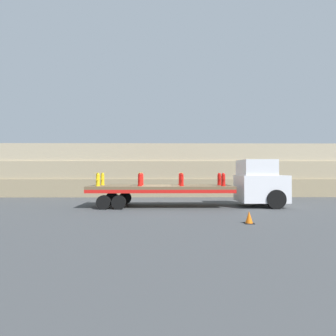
{
  "coord_description": "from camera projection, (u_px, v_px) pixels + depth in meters",
  "views": [
    {
      "loc": [
        0.25,
        -16.19,
        2.17
      ],
      "look_at": [
        0.44,
        0.0,
        2.38
      ],
      "focal_mm": 28.0,
      "sensor_mm": 36.0,
      "label": 1
    }
  ],
  "objects": [
    {
      "name": "fire_hydrant_red_near_2",
      "position": [
        182.0,
        180.0,
        15.62
      ],
      "size": [
        0.29,
        0.49,
        0.78
      ],
      "color": "red",
      "rests_on": "flatbed_trailer"
    },
    {
      "name": "cargo_strap_front",
      "position": [
        181.0,
        173.0,
        16.2
      ],
      "size": [
        0.05,
        2.8,
        0.01
      ],
      "color": "yellow",
      "rests_on": "fire_hydrant_red_near_2"
    },
    {
      "name": "truck_cab",
      "position": [
        261.0,
        183.0,
        16.25
      ],
      "size": [
        2.75,
        2.56,
        2.88
      ],
      "color": "silver",
      "rests_on": "ground_plane"
    },
    {
      "name": "cargo_strap_rear",
      "position": [
        100.0,
        173.0,
        16.14
      ],
      "size": [
        0.05,
        2.8,
        0.01
      ],
      "color": "yellow",
      "rests_on": "fire_hydrant_yellow_near_0"
    },
    {
      "name": "fire_hydrant_yellow_near_0",
      "position": [
        98.0,
        180.0,
        15.56
      ],
      "size": [
        0.29,
        0.49,
        0.78
      ],
      "color": "gold",
      "rests_on": "flatbed_trailer"
    },
    {
      "name": "ground_plane",
      "position": [
        161.0,
        206.0,
        16.16
      ],
      "size": [
        120.0,
        120.0,
        0.0
      ],
      "primitive_type": "plane",
      "color": "#3F4244"
    },
    {
      "name": "fire_hydrant_yellow_far_0",
      "position": [
        102.0,
        179.0,
        16.71
      ],
      "size": [
        0.29,
        0.49,
        0.78
      ],
      "color": "gold",
      "rests_on": "flatbed_trailer"
    },
    {
      "name": "cargo_strap_middle",
      "position": [
        141.0,
        173.0,
        16.17
      ],
      "size": [
        0.05,
        2.8,
        0.01
      ],
      "color": "yellow",
      "rests_on": "fire_hydrant_red_near_1"
    },
    {
      "name": "fire_hydrant_red_far_1",
      "position": [
        142.0,
        179.0,
        16.74
      ],
      "size": [
        0.29,
        0.49,
        0.78
      ],
      "color": "red",
      "rests_on": "flatbed_trailer"
    },
    {
      "name": "flatbed_trailer",
      "position": [
        154.0,
        189.0,
        16.17
      ],
      "size": [
        8.68,
        2.69,
        1.3
      ],
      "color": "brown",
      "rests_on": "ground_plane"
    },
    {
      "name": "fire_hydrant_red_near_1",
      "position": [
        140.0,
        180.0,
        15.59
      ],
      "size": [
        0.29,
        0.49,
        0.78
      ],
      "color": "red",
      "rests_on": "flatbed_trailer"
    },
    {
      "name": "fire_hydrant_red_far_3",
      "position": [
        219.0,
        179.0,
        16.79
      ],
      "size": [
        0.29,
        0.49,
        0.78
      ],
      "color": "red",
      "rests_on": "flatbed_trailer"
    },
    {
      "name": "rock_cliff",
      "position": [
        162.0,
        170.0,
        23.54
      ],
      "size": [
        60.0,
        3.3,
        4.56
      ],
      "color": "gray",
      "rests_on": "ground_plane"
    },
    {
      "name": "fire_hydrant_red_far_2",
      "position": [
        180.0,
        179.0,
        16.76
      ],
      "size": [
        0.29,
        0.49,
        0.78
      ],
      "color": "red",
      "rests_on": "flatbed_trailer"
    },
    {
      "name": "traffic_cone",
      "position": [
        249.0,
        217.0,
        10.9
      ],
      "size": [
        0.39,
        0.39,
        0.52
      ],
      "color": "black",
      "rests_on": "ground_plane"
    },
    {
      "name": "fire_hydrant_red_near_3",
      "position": [
        223.0,
        180.0,
        15.65
      ],
      "size": [
        0.29,
        0.49,
        0.78
      ],
      "color": "red",
      "rests_on": "flatbed_trailer"
    }
  ]
}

